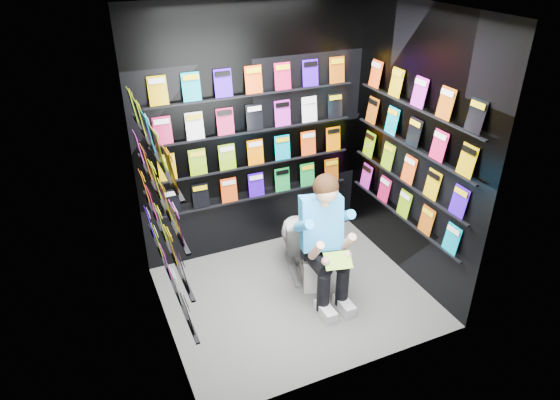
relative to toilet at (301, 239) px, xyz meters
name	(u,v)px	position (x,y,z in m)	size (l,w,h in m)	color
floor	(295,296)	(-0.24, -0.38, -0.37)	(2.40, 2.40, 0.00)	slate
ceiling	(300,10)	(-0.24, -0.38, 2.23)	(2.40, 2.40, 0.00)	white
wall_back	(254,135)	(-0.24, 0.62, 0.93)	(2.40, 0.04, 2.60)	black
wall_front	(361,233)	(-0.24, -1.38, 0.93)	(2.40, 0.04, 2.60)	black
wall_left	(154,202)	(-1.44, -0.38, 0.93)	(0.04, 2.00, 2.60)	black
wall_right	(414,151)	(0.96, -0.38, 0.93)	(0.04, 2.00, 2.60)	black
comics_back	(255,135)	(-0.24, 0.59, 0.94)	(2.10, 0.06, 1.37)	#F24E12
comics_left	(157,201)	(-1.41, -0.38, 0.94)	(0.06, 1.70, 1.37)	#F24E12
comics_right	(412,151)	(0.93, -0.38, 0.94)	(0.06, 1.70, 1.37)	#F24E12
toilet	(301,239)	(0.00, 0.00, 0.00)	(0.42, 0.75, 0.73)	white
longbox	(315,266)	(0.05, -0.23, -0.20)	(0.24, 0.44, 0.33)	white
longbox_lid	(316,251)	(0.05, -0.23, -0.02)	(0.26, 0.46, 0.03)	white
reader	(320,223)	(0.00, -0.38, 0.40)	(0.51, 0.75, 1.37)	#1F91EA
held_comic	(338,260)	(0.00, -0.73, 0.21)	(0.24, 0.01, 0.17)	green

